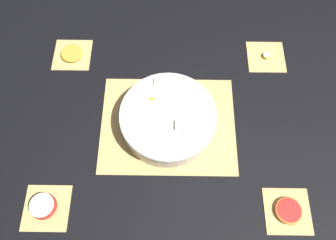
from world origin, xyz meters
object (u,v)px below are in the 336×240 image
(banana_coin_single, at_px, (267,55))
(grapefruit_slice, at_px, (289,211))
(fruit_salad_bowl, at_px, (168,118))
(orange_slice_whole, at_px, (72,53))
(apple_half, at_px, (44,206))

(banana_coin_single, xyz_separation_m, grapefruit_slice, (0.00, 0.54, 0.00))
(fruit_salad_bowl, xyz_separation_m, orange_slice_whole, (0.35, -0.27, -0.04))
(orange_slice_whole, xyz_separation_m, banana_coin_single, (-0.70, -0.00, -0.00))
(apple_half, bearing_deg, grapefruit_slice, 180.00)
(fruit_salad_bowl, distance_m, banana_coin_single, 0.44)
(banana_coin_single, distance_m, grapefruit_slice, 0.54)
(fruit_salad_bowl, xyz_separation_m, banana_coin_single, (-0.35, -0.27, -0.04))
(banana_coin_single, bearing_deg, fruit_salad_bowl, 37.84)
(orange_slice_whole, relative_size, grapefruit_slice, 0.97)
(banana_coin_single, bearing_deg, grapefruit_slice, 90.00)
(apple_half, bearing_deg, orange_slice_whole, -90.00)
(apple_half, bearing_deg, banana_coin_single, -142.14)
(apple_half, distance_m, grapefruit_slice, 0.70)
(fruit_salad_bowl, distance_m, apple_half, 0.44)
(apple_half, height_order, orange_slice_whole, apple_half)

